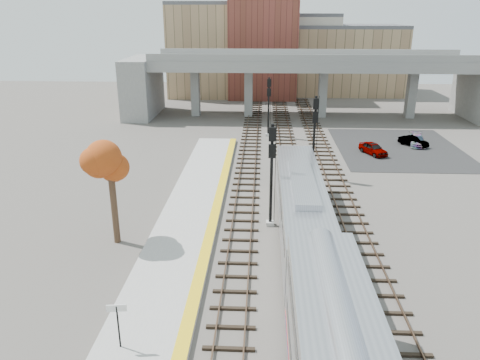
% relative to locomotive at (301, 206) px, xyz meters
% --- Properties ---
extents(ground, '(160.00, 160.00, 0.00)m').
position_rel_locomotive_xyz_m(ground, '(-1.00, -4.85, -2.28)').
color(ground, '#47423D').
rests_on(ground, ground).
extents(platform, '(4.50, 60.00, 0.35)m').
position_rel_locomotive_xyz_m(platform, '(-8.25, -4.85, -2.10)').
color(platform, '#9E9E99').
rests_on(platform, ground).
extents(yellow_strip, '(0.70, 60.00, 0.01)m').
position_rel_locomotive_xyz_m(yellow_strip, '(-6.35, -4.85, -1.92)').
color(yellow_strip, yellow).
rests_on(yellow_strip, platform).
extents(tracks, '(10.70, 95.00, 0.25)m').
position_rel_locomotive_xyz_m(tracks, '(-0.07, 7.65, -2.20)').
color(tracks, black).
rests_on(tracks, ground).
extents(overpass, '(54.00, 12.00, 9.50)m').
position_rel_locomotive_xyz_m(overpass, '(3.92, 40.15, 3.53)').
color(overpass, slate).
rests_on(overpass, ground).
extents(buildings_far, '(43.00, 21.00, 20.60)m').
position_rel_locomotive_xyz_m(buildings_far, '(0.26, 61.72, 5.60)').
color(buildings_far, tan).
rests_on(buildings_far, ground).
extents(parking_lot, '(14.00, 18.00, 0.04)m').
position_rel_locomotive_xyz_m(parking_lot, '(13.00, 23.15, -2.26)').
color(parking_lot, black).
rests_on(parking_lot, ground).
extents(locomotive, '(3.02, 19.05, 4.10)m').
position_rel_locomotive_xyz_m(locomotive, '(0.00, 0.00, 0.00)').
color(locomotive, '#A8AAB2').
rests_on(locomotive, ground).
extents(signal_mast_near, '(0.60, 0.64, 7.67)m').
position_rel_locomotive_xyz_m(signal_mast_near, '(-2.10, 1.55, 1.64)').
color(signal_mast_near, '#9E9E99').
rests_on(signal_mast_near, ground).
extents(signal_mast_mid, '(0.60, 0.64, 7.79)m').
position_rel_locomotive_xyz_m(signal_mast_mid, '(2.00, 12.41, 1.72)').
color(signal_mast_mid, '#9E9E99').
rests_on(signal_mast_mid, ground).
extents(signal_mast_far, '(0.60, 0.64, 7.36)m').
position_rel_locomotive_xyz_m(signal_mast_far, '(-2.10, 28.05, 1.43)').
color(signal_mast_far, '#9E9E99').
rests_on(signal_mast_far, ground).
extents(station_sign, '(0.90, 0.16, 2.27)m').
position_rel_locomotive_xyz_m(station_sign, '(-9.20, -12.57, -0.30)').
color(station_sign, black).
rests_on(station_sign, platform).
extents(tree, '(3.60, 3.60, 7.53)m').
position_rel_locomotive_xyz_m(tree, '(-12.67, -1.57, 3.31)').
color(tree, '#382619').
rests_on(tree, ground).
extents(car_a, '(2.99, 4.13, 1.31)m').
position_rel_locomotive_xyz_m(car_a, '(9.48, 20.40, -1.58)').
color(car_a, '#99999E').
rests_on(car_a, parking_lot).
extents(car_b, '(3.18, 3.50, 1.16)m').
position_rel_locomotive_xyz_m(car_b, '(14.93, 24.03, -1.66)').
color(car_b, '#99999E').
rests_on(car_b, parking_lot).
extents(car_c, '(2.42, 4.40, 1.21)m').
position_rel_locomotive_xyz_m(car_c, '(15.47, 24.43, -1.63)').
color(car_c, '#99999E').
rests_on(car_c, parking_lot).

